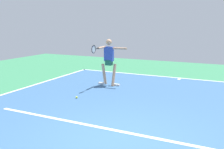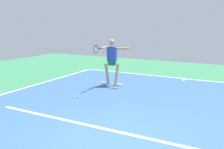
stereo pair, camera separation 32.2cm
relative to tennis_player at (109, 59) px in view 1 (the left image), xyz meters
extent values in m
plane|color=#388456|center=(-2.26, 4.21, -1.02)|extent=(22.93, 22.93, 0.00)
cube|color=#38608E|center=(-2.26, 4.21, -1.02)|extent=(9.87, 13.48, 0.00)
cube|color=white|center=(-2.26, -2.48, -1.01)|extent=(9.87, 0.10, 0.01)
cube|color=white|center=(-2.26, 3.67, -1.01)|extent=(7.40, 0.10, 0.01)
cube|color=white|center=(-2.26, -2.28, -1.01)|extent=(0.10, 0.30, 0.01)
cylinder|color=tan|center=(-0.20, -0.04, -0.61)|extent=(0.12, 0.35, 0.85)
cube|color=white|center=(-0.32, -0.04, -0.98)|extent=(0.24, 0.11, 0.07)
cylinder|color=tan|center=(0.21, -0.03, -0.61)|extent=(0.12, 0.35, 0.85)
cube|color=white|center=(0.33, -0.03, -0.98)|extent=(0.24, 0.11, 0.07)
cube|color=#1E664C|center=(0.01, -0.04, -0.14)|extent=(0.25, 0.21, 0.20)
cube|color=#334CB2|center=(0.01, -0.04, 0.19)|extent=(0.34, 0.19, 0.54)
sphere|color=tan|center=(0.01, -0.04, 0.63)|extent=(0.22, 0.22, 0.22)
cylinder|color=tan|center=(-0.44, -0.05, 0.41)|extent=(0.55, 0.09, 0.08)
cylinder|color=tan|center=(0.17, 0.24, 0.44)|extent=(0.09, 0.55, 0.08)
cylinder|color=black|center=(0.16, 0.62, 0.44)|extent=(0.04, 0.22, 0.03)
torus|color=black|center=(0.15, 0.87, 0.44)|extent=(0.03, 0.29, 0.29)
cylinder|color=silver|center=(0.15, 0.87, 0.44)|extent=(0.01, 0.25, 0.25)
sphere|color=yellow|center=(0.16, 1.99, -0.98)|extent=(0.07, 0.07, 0.07)
camera|label=1|loc=(-4.08, 8.32, 1.28)|focal=39.70mm
camera|label=2|loc=(-4.36, 8.18, 1.28)|focal=39.70mm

